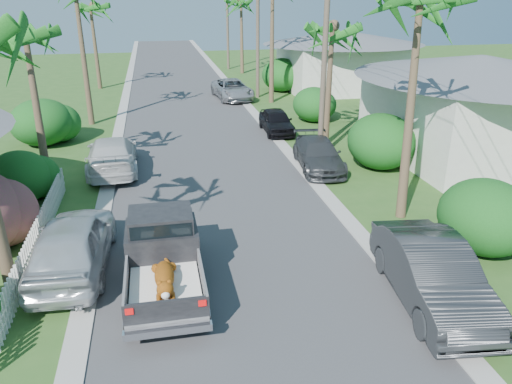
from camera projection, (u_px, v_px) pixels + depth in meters
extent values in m
plane|color=#2E5520|center=(265.00, 342.00, 11.61)|extent=(120.00, 120.00, 0.00)
cube|color=#38383A|center=(187.00, 109.00, 34.31)|extent=(8.00, 100.00, 0.02)
cube|color=#A5A39E|center=(123.00, 111.00, 33.51)|extent=(0.60, 100.00, 0.06)
cube|color=#A5A39E|center=(248.00, 106.00, 35.09)|extent=(0.60, 100.00, 0.06)
cylinder|color=black|center=(131.00, 323.00, 11.66)|extent=(0.28, 0.76, 0.76)
cylinder|color=black|center=(203.00, 315.00, 11.97)|extent=(0.28, 0.76, 0.76)
cylinder|color=black|center=(134.00, 256.00, 14.61)|extent=(0.28, 0.76, 0.76)
cylinder|color=black|center=(192.00, 250.00, 14.92)|extent=(0.28, 0.76, 0.76)
cube|color=gray|center=(166.00, 295.00, 12.32)|extent=(1.90, 2.40, 0.24)
cube|color=gray|center=(126.00, 286.00, 12.00)|extent=(0.06, 2.40, 0.55)
cube|color=gray|center=(202.00, 278.00, 12.34)|extent=(0.06, 2.40, 0.55)
cube|color=black|center=(167.00, 311.00, 11.12)|extent=(1.92, 0.08, 0.52)
cube|color=silver|center=(168.00, 331.00, 11.13)|extent=(1.98, 0.18, 0.18)
cube|color=red|center=(129.00, 312.00, 10.88)|extent=(0.18, 0.05, 0.14)
cube|color=red|center=(202.00, 303.00, 11.17)|extent=(0.18, 0.05, 0.14)
cube|color=black|center=(162.00, 245.00, 13.83)|extent=(1.94, 1.65, 1.10)
cube|color=black|center=(161.00, 221.00, 13.56)|extent=(1.70, 1.35, 0.55)
cube|color=black|center=(161.00, 233.00, 12.96)|extent=(1.60, 0.05, 0.45)
cube|color=black|center=(162.00, 230.00, 15.02)|extent=(1.94, 1.20, 0.80)
cube|color=white|center=(165.00, 288.00, 12.24)|extent=(1.70, 2.10, 0.16)
ellipsoid|color=orange|center=(164.00, 275.00, 12.22)|extent=(0.48, 1.25, 0.43)
sphere|color=orange|center=(165.00, 289.00, 11.51)|extent=(0.40, 0.40, 0.40)
ellipsoid|color=white|center=(165.00, 279.00, 12.26)|extent=(0.32, 0.86, 0.18)
imported|color=#2B2D30|center=(432.00, 274.00, 12.82)|extent=(2.34, 5.23, 1.67)
imported|color=#34363A|center=(318.00, 155.00, 22.67)|extent=(2.26, 4.66, 1.31)
imported|color=black|center=(276.00, 121.00, 28.38)|extent=(1.64, 3.92, 1.33)
imported|color=#A0A1A7|center=(232.00, 89.00, 37.16)|extent=(2.84, 5.35, 1.43)
imported|color=silver|center=(73.00, 244.00, 14.30)|extent=(2.25, 5.12, 1.71)
imported|color=silver|center=(112.00, 155.00, 22.29)|extent=(2.34, 5.38, 1.54)
cone|color=brown|center=(37.00, 111.00, 20.09)|extent=(0.36, 0.61, 6.21)
cone|color=brown|center=(83.00, 57.00, 28.97)|extent=(0.36, 0.36, 8.00)
cone|color=brown|center=(95.00, 48.00, 40.06)|extent=(0.36, 0.75, 6.51)
cone|color=brown|center=(410.00, 113.00, 16.81)|extent=(0.36, 0.73, 7.51)
cone|color=brown|center=(329.00, 88.00, 25.32)|extent=(0.36, 0.54, 6.01)
cone|color=brown|center=(272.00, 44.00, 34.82)|extent=(0.36, 0.36, 8.20)
cone|color=brown|center=(242.00, 37.00, 47.85)|extent=(0.36, 0.63, 6.81)
ellipsoid|color=#124114|center=(19.00, 177.00, 18.95)|extent=(2.40, 2.64, 2.00)
ellipsoid|color=#124114|center=(42.00, 122.00, 26.03)|extent=(3.20, 3.52, 2.40)
ellipsoid|color=#124114|center=(486.00, 217.00, 15.31)|extent=(2.80, 3.08, 2.30)
ellipsoid|color=#124114|center=(381.00, 141.00, 22.57)|extent=(3.00, 3.30, 2.50)
ellipsoid|color=#124114|center=(314.00, 104.00, 30.76)|extent=(2.60, 2.86, 2.10)
ellipsoid|color=#124114|center=(282.00, 75.00, 39.84)|extent=(3.20, 3.52, 2.60)
cube|color=white|center=(36.00, 239.00, 15.31)|extent=(0.10, 11.00, 1.00)
cube|color=silver|center=(473.00, 117.00, 24.19)|extent=(8.00, 9.00, 3.80)
cone|color=#595B60|center=(482.00, 66.00, 23.29)|extent=(6.48, 6.48, 1.00)
cube|color=silver|center=(342.00, 67.00, 40.57)|extent=(9.00, 8.00, 3.60)
cone|color=#595B60|center=(344.00, 37.00, 39.70)|extent=(6.48, 6.48, 1.00)
cylinder|color=brown|center=(324.00, 63.00, 22.76)|extent=(0.26, 0.26, 9.00)
cylinder|color=brown|center=(258.00, 36.00, 36.37)|extent=(0.26, 0.26, 9.00)
cylinder|color=brown|center=(228.00, 23.00, 49.99)|extent=(0.26, 0.26, 9.00)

